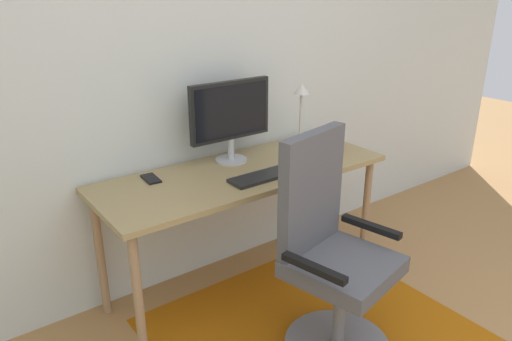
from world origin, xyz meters
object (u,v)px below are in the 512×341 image
object	(u,v)px
monitor	(230,114)
desk	(244,183)
coffee_cup	(336,144)
cell_phone	(151,179)
office_chair	(331,269)
keyboard	(267,175)
computer_mouse	(310,161)
desk_lamp	(301,107)

from	to	relation	value
monitor	desk	bearing A→B (deg)	-100.00
desk	coffee_cup	world-z (taller)	coffee_cup
desk	coffee_cup	bearing A→B (deg)	-6.68
cell_phone	office_chair	distance (m)	1.02
monitor	cell_phone	xyz separation A→B (m)	(-0.49, 0.01, -0.27)
coffee_cup	keyboard	bearing A→B (deg)	-172.40
keyboard	computer_mouse	world-z (taller)	computer_mouse
desk	cell_phone	bearing A→B (deg)	159.24
coffee_cup	office_chair	distance (m)	0.91
monitor	computer_mouse	distance (m)	0.52
keyboard	cell_phone	size ratio (longest dim) A/B	3.07
keyboard	desk_lamp	world-z (taller)	desk_lamp
keyboard	cell_phone	xyz separation A→B (m)	(-0.51, 0.33, -0.00)
keyboard	computer_mouse	xyz separation A→B (m)	(0.31, 0.01, 0.01)
cell_phone	monitor	bearing A→B (deg)	2.77
monitor	desk_lamp	size ratio (longest dim) A/B	1.20
monitor	keyboard	distance (m)	0.41
coffee_cup	cell_phone	xyz separation A→B (m)	(-1.09, 0.25, -0.04)
keyboard	desk	bearing A→B (deg)	106.99
keyboard	desk_lamp	bearing A→B (deg)	25.95
coffee_cup	desk_lamp	xyz separation A→B (m)	(-0.19, 0.11, 0.23)
cell_phone	desk_lamp	xyz separation A→B (m)	(0.90, -0.14, 0.28)
keyboard	cell_phone	distance (m)	0.61
monitor	keyboard	size ratio (longest dim) A/B	1.16
monitor	office_chair	xyz separation A→B (m)	(0.00, -0.83, -0.57)
monitor	keyboard	xyz separation A→B (m)	(0.02, -0.31, -0.27)
monitor	cell_phone	distance (m)	0.56
office_chair	monitor	bearing A→B (deg)	77.72
cell_phone	keyboard	bearing A→B (deg)	-28.35
keyboard	desk_lamp	distance (m)	0.51
desk	keyboard	world-z (taller)	keyboard
monitor	computer_mouse	xyz separation A→B (m)	(0.33, -0.31, -0.26)
coffee_cup	office_chair	bearing A→B (deg)	-135.47
computer_mouse	desk_lamp	size ratio (longest dim) A/B	0.25
keyboard	cell_phone	world-z (taller)	keyboard
desk	computer_mouse	world-z (taller)	computer_mouse
desk	cell_phone	world-z (taller)	cell_phone
desk	cell_phone	distance (m)	0.50
desk	desk_lamp	bearing A→B (deg)	5.00
coffee_cup	cell_phone	size ratio (longest dim) A/B	0.66
desk	office_chair	size ratio (longest dim) A/B	1.49
keyboard	coffee_cup	distance (m)	0.59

